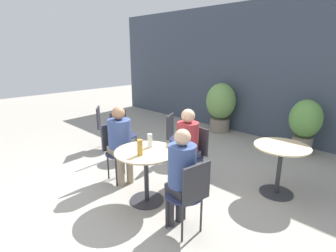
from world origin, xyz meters
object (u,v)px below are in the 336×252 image
(bistro_chair_2, at_px, (116,147))
(beer_glass_0, at_px, (140,147))
(seated_person_1, at_px, (187,141))
(cafe_table_near, at_px, (146,164))
(bistro_chair_1, at_px, (194,150))
(beer_glass_1, at_px, (150,141))
(cafe_table_far, at_px, (280,159))
(bistro_chair_3, at_px, (104,124))
(seated_person_2, at_px, (120,138))
(bistro_chair_4, at_px, (175,134))
(bistro_chair_0, at_px, (190,192))
(potted_plant_1, at_px, (305,123))
(seated_person_0, at_px, (181,171))
(potted_plant_0, at_px, (221,105))
(bistro_chair_5, at_px, (122,130))

(bistro_chair_2, height_order, beer_glass_0, beer_glass_0)
(seated_person_1, xyz_separation_m, beer_glass_0, (-0.03, -0.83, 0.11))
(cafe_table_near, xyz_separation_m, bistro_chair_1, (0.11, 0.84, -0.02))
(seated_person_1, bearing_deg, beer_glass_1, -98.05)
(cafe_table_far, distance_m, bistro_chair_3, 3.35)
(seated_person_1, bearing_deg, seated_person_2, -134.95)
(bistro_chair_4, xyz_separation_m, seated_person_1, (0.73, -0.52, 0.18))
(bistro_chair_0, height_order, seated_person_1, seated_person_1)
(bistro_chair_3, relative_size, seated_person_1, 0.74)
(cafe_table_near, relative_size, cafe_table_far, 1.10)
(bistro_chair_2, xyz_separation_m, bistro_chair_4, (0.20, 1.11, 0.00))
(seated_person_2, relative_size, potted_plant_1, 1.10)
(bistro_chair_0, bearing_deg, seated_person_1, -129.54)
(cafe_table_near, xyz_separation_m, cafe_table_far, (1.14, 1.42, -0.02))
(cafe_table_far, bearing_deg, beer_glass_0, -124.96)
(seated_person_0, bearing_deg, beer_glass_0, -78.54)
(bistro_chair_1, bearing_deg, beer_glass_0, -85.80)
(seated_person_0, xyz_separation_m, potted_plant_1, (0.15, 3.35, -0.08))
(seated_person_2, distance_m, beer_glass_1, 0.63)
(bistro_chair_4, bearing_deg, potted_plant_0, -14.39)
(seated_person_0, bearing_deg, bistro_chair_0, 90.00)
(beer_glass_0, relative_size, beer_glass_1, 1.08)
(cafe_table_far, height_order, beer_glass_0, beer_glass_0)
(cafe_table_far, bearing_deg, potted_plant_0, 139.93)
(bistro_chair_2, bearing_deg, bistro_chair_3, 73.46)
(cafe_table_near, bearing_deg, seated_person_0, -7.34)
(beer_glass_1, bearing_deg, seated_person_2, -176.22)
(cafe_table_near, bearing_deg, seated_person_1, 82.66)
(bistro_chair_0, relative_size, potted_plant_0, 0.72)
(bistro_chair_3, bearing_deg, beer_glass_1, -158.24)
(bistro_chair_4, distance_m, potted_plant_1, 2.52)
(beer_glass_1, bearing_deg, potted_plant_0, 108.42)
(bistro_chair_0, relative_size, beer_glass_0, 4.35)
(bistro_chair_0, bearing_deg, beer_glass_0, -80.67)
(bistro_chair_5, xyz_separation_m, seated_person_0, (2.17, -0.76, 0.18))
(cafe_table_far, bearing_deg, seated_person_0, -106.68)
(bistro_chair_3, height_order, seated_person_2, seated_person_2)
(bistro_chair_0, relative_size, bistro_chair_2, 1.00)
(cafe_table_near, height_order, bistro_chair_0, bistro_chair_0)
(potted_plant_1, bearing_deg, bistro_chair_0, -90.04)
(bistro_chair_2, bearing_deg, potted_plant_1, -20.68)
(bistro_chair_4, bearing_deg, bistro_chair_3, 82.34)
(potted_plant_0, xyz_separation_m, potted_plant_1, (1.97, -0.09, -0.06))
(seated_person_0, relative_size, seated_person_1, 1.01)
(bistro_chair_4, bearing_deg, seated_person_0, -162.07)
(bistro_chair_4, distance_m, beer_glass_1, 1.26)
(beer_glass_1, distance_m, potted_plant_0, 3.39)
(cafe_table_far, height_order, seated_person_0, seated_person_0)
(cafe_table_far, relative_size, bistro_chair_5, 0.84)
(seated_person_2, distance_m, potted_plant_1, 3.52)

